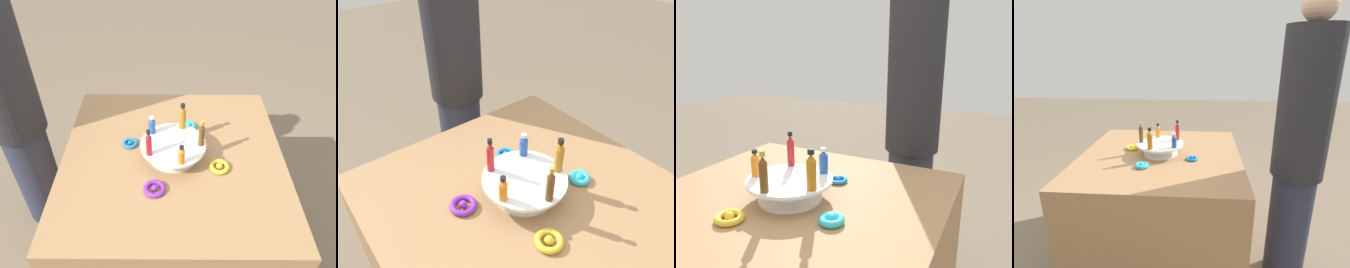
{
  "view_description": "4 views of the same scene",
  "coord_description": "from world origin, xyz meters",
  "views": [
    {
      "loc": [
        -1.16,
        0.02,
        1.87
      ],
      "look_at": [
        0.01,
        0.02,
        0.87
      ],
      "focal_mm": 35.0,
      "sensor_mm": 36.0,
      "label": 1
    },
    {
      "loc": [
        -0.6,
        -0.65,
        1.65
      ],
      "look_at": [
        0.04,
        0.17,
        0.9
      ],
      "focal_mm": 35.0,
      "sensor_mm": 36.0,
      "label": 2
    },
    {
      "loc": [
        0.68,
        -0.9,
        1.28
      ],
      "look_at": [
        0.08,
        0.29,
        0.93
      ],
      "focal_mm": 35.0,
      "sensor_mm": 36.0,
      "label": 3
    },
    {
      "loc": [
        1.67,
        0.27,
        1.43
      ],
      "look_at": [
        0.04,
        0.15,
        0.9
      ],
      "focal_mm": 28.0,
      "sensor_mm": 36.0,
      "label": 4
    }
  ],
  "objects": [
    {
      "name": "party_table",
      "position": [
        0.0,
        0.0,
        0.37
      ],
      "size": [
        1.09,
        1.09,
        0.74
      ],
      "color": "#9E754C",
      "rests_on": "ground_plane"
    },
    {
      "name": "display_stand",
      "position": [
        0.0,
        0.0,
        0.78
      ],
      "size": [
        0.32,
        0.32,
        0.08
      ],
      "color": "white",
      "rests_on": "party_table"
    },
    {
      "name": "bottle_brown",
      "position": [
        -0.01,
        -0.13,
        0.88
      ],
      "size": [
        0.03,
        0.03,
        0.14
      ],
      "color": "brown",
      "rests_on": "display_stand"
    },
    {
      "name": "bottle_amber",
      "position": [
        0.12,
        -0.05,
        0.88
      ],
      "size": [
        0.03,
        0.03,
        0.14
      ],
      "color": "#AD6B19",
      "rests_on": "display_stand"
    },
    {
      "name": "bottle_blue",
      "position": [
        0.08,
        0.1,
        0.86
      ],
      "size": [
        0.03,
        0.03,
        0.1
      ],
      "color": "#234CAD",
      "rests_on": "display_stand"
    },
    {
      "name": "bottle_red",
      "position": [
        -0.07,
        0.11,
        0.88
      ],
      "size": [
        0.03,
        0.03,
        0.14
      ],
      "color": "#B21E23",
      "rests_on": "display_stand"
    },
    {
      "name": "bottle_orange",
      "position": [
        -0.13,
        -0.04,
        0.86
      ],
      "size": [
        0.03,
        0.03,
        0.1
      ],
      "color": "orange",
      "rests_on": "display_stand"
    },
    {
      "name": "ribbon_bow_blue",
      "position": [
        0.08,
        0.22,
        0.74
      ],
      "size": [
        0.08,
        0.08,
        0.02
      ],
      "color": "blue",
      "rests_on": "party_table"
    },
    {
      "name": "ribbon_bow_purple",
      "position": [
        -0.22,
        0.08,
        0.75
      ],
      "size": [
        0.1,
        0.1,
        0.03
      ],
      "color": "purple",
      "rests_on": "party_table"
    },
    {
      "name": "ribbon_bow_gold",
      "position": [
        -0.08,
        -0.22,
        0.75
      ],
      "size": [
        0.1,
        0.1,
        0.03
      ],
      "color": "gold",
      "rests_on": "party_table"
    },
    {
      "name": "ribbon_bow_teal",
      "position": [
        0.22,
        -0.08,
        0.75
      ],
      "size": [
        0.09,
        0.09,
        0.03
      ],
      "color": "#2DB7CC",
      "rests_on": "party_table"
    },
    {
      "name": "person_figure",
      "position": [
        0.22,
        0.84,
        0.87
      ],
      "size": [
        0.29,
        0.29,
        1.72
      ],
      "rotation": [
        0.0,
        0.0,
        -1.83
      ],
      "color": "#282D42",
      "rests_on": "ground_plane"
    }
  ]
}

